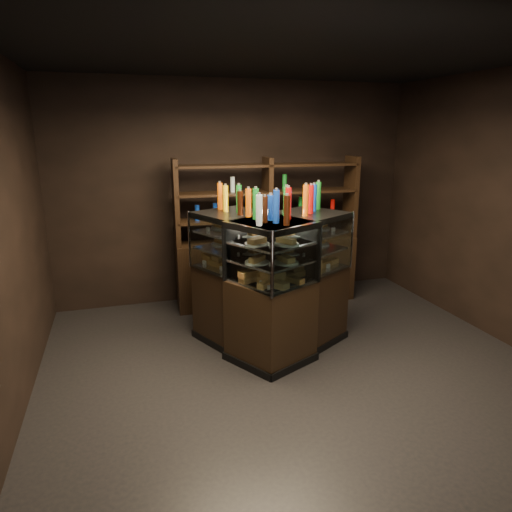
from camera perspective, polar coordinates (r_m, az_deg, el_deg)
The scene contains 7 objects.
ground at distance 4.64m, azimuth 5.87°, elevation -14.92°, with size 5.00×5.00×0.00m, color black.
room_shell at distance 4.03m, azimuth 6.64°, elevation 9.66°, with size 5.02×5.02×3.01m.
display_case at distance 4.98m, azimuth 1.80°, elevation -6.24°, with size 1.75×1.53×1.49m.
food_display at distance 4.79m, azimuth 1.86°, elevation 0.26°, with size 1.33×1.22×0.46m.
bottles_top at distance 4.69m, azimuth 1.92°, elevation 6.67°, with size 1.16×1.07×0.30m.
potted_conifer at distance 5.76m, azimuth 9.28°, elevation -4.35°, with size 0.33×0.33×0.71m.
back_shelving at distance 6.28m, azimuth 1.39°, elevation -0.57°, with size 2.48×0.54×2.00m.
Camera 1 is at (-1.60, -3.67, 2.35)m, focal length 32.00 mm.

